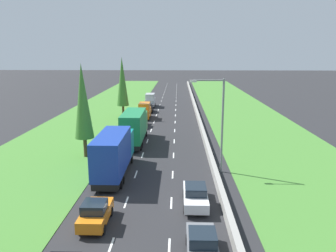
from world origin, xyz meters
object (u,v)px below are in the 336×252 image
object	(u,v)px
poplar_tree_third	(122,82)
green_box_truck_left_lane	(135,127)
orange_hatchback_left_lane	(96,213)
street_light_mast	(219,119)
poplar_tree_second	(83,102)
blue_box_truck_left_lane	(114,153)
grey_hatchback_right_lane	(202,244)
grey_sedan_left_lane	(140,121)
black_hatchback_left_lane_seventh	(149,108)
silver_van_left_lane	(150,100)
white_sedan_right_lane	(195,195)
orange_van_left_lane	(145,111)

from	to	relation	value
poplar_tree_third	green_box_truck_left_lane	bearing A→B (deg)	-75.84
orange_hatchback_left_lane	street_light_mast	distance (m)	14.63
green_box_truck_left_lane	poplar_tree_second	size ratio (longest dim) A/B	0.92
blue_box_truck_left_lane	grey_hatchback_right_lane	world-z (taller)	blue_box_truck_left_lane
poplar_tree_third	street_light_mast	bearing A→B (deg)	-63.05
orange_hatchback_left_lane	poplar_tree_second	size ratio (longest dim) A/B	0.38
grey_sedan_left_lane	poplar_tree_third	size ratio (longest dim) A/B	0.43
black_hatchback_left_lane_seventh	poplar_tree_third	distance (m)	8.93
orange_hatchback_left_lane	black_hatchback_left_lane_seventh	size ratio (longest dim) A/B	1.00
orange_hatchback_left_lane	street_light_mast	xyz separation A→B (m)	(9.32, 10.39, 4.40)
grey_hatchback_right_lane	black_hatchback_left_lane_seventh	size ratio (longest dim) A/B	1.00
grey_sedan_left_lane	street_light_mast	distance (m)	22.41
orange_hatchback_left_lane	black_hatchback_left_lane_seventh	world-z (taller)	same
blue_box_truck_left_lane	silver_van_left_lane	size ratio (longest dim) A/B	1.92
orange_hatchback_left_lane	grey_hatchback_right_lane	bearing A→B (deg)	-26.99
green_box_truck_left_lane	grey_hatchback_right_lane	size ratio (longest dim) A/B	2.41
white_sedan_right_lane	street_light_mast	xyz separation A→B (m)	(2.49, 7.28, 4.42)
grey_sedan_left_lane	orange_van_left_lane	xyz separation A→B (m)	(0.06, 6.25, 0.59)
grey_sedan_left_lane	black_hatchback_left_lane_seventh	distance (m)	12.61
orange_van_left_lane	poplar_tree_third	xyz separation A→B (m)	(-3.84, 0.55, 4.94)
grey_hatchback_right_lane	street_light_mast	bearing A→B (deg)	80.00
blue_box_truck_left_lane	orange_van_left_lane	size ratio (longest dim) A/B	1.92
orange_hatchback_left_lane	poplar_tree_third	world-z (taller)	poplar_tree_third
orange_hatchback_left_lane	silver_van_left_lane	size ratio (longest dim) A/B	0.80
green_box_truck_left_lane	poplar_tree_third	distance (m)	17.56
orange_hatchback_left_lane	poplar_tree_third	bearing A→B (deg)	96.44
green_box_truck_left_lane	black_hatchback_left_lane_seventh	bearing A→B (deg)	90.53
orange_van_left_lane	poplar_tree_third	world-z (taller)	poplar_tree_third
white_sedan_right_lane	orange_hatchback_left_lane	bearing A→B (deg)	-155.57
blue_box_truck_left_lane	orange_hatchback_left_lane	bearing A→B (deg)	-87.19
orange_hatchback_left_lane	green_box_truck_left_lane	xyz separation A→B (m)	(0.01, 20.36, 1.35)
grey_sedan_left_lane	black_hatchback_left_lane_seventh	size ratio (longest dim) A/B	1.15
orange_van_left_lane	grey_sedan_left_lane	bearing A→B (deg)	-90.54
green_box_truck_left_lane	silver_van_left_lane	size ratio (longest dim) A/B	1.92
grey_sedan_left_lane	orange_van_left_lane	size ratio (longest dim) A/B	0.92
black_hatchback_left_lane_seventh	silver_van_left_lane	world-z (taller)	silver_van_left_lane
orange_hatchback_left_lane	poplar_tree_second	bearing A→B (deg)	107.88
white_sedan_right_lane	silver_van_left_lane	bearing A→B (deg)	98.93
green_box_truck_left_lane	white_sedan_right_lane	world-z (taller)	green_box_truck_left_lane
street_light_mast	grey_sedan_left_lane	bearing A→B (deg)	116.20
white_sedan_right_lane	poplar_tree_third	distance (m)	35.97
orange_hatchback_left_lane	white_sedan_right_lane	distance (m)	7.50
black_hatchback_left_lane_seventh	white_sedan_right_lane	bearing A→B (deg)	-79.94
grey_hatchback_right_lane	poplar_tree_second	xyz separation A→B (m)	(-11.58, 18.11, 5.34)
poplar_tree_third	white_sedan_right_lane	bearing A→B (deg)	-71.98
street_light_mast	blue_box_truck_left_lane	bearing A→B (deg)	-172.74
green_box_truck_left_lane	black_hatchback_left_lane_seventh	distance (m)	22.39
street_light_mast	poplar_tree_third	bearing A→B (deg)	116.95
black_hatchback_left_lane_seventh	orange_van_left_lane	bearing A→B (deg)	-91.13
black_hatchback_left_lane_seventh	poplar_tree_third	size ratio (longest dim) A/B	0.37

